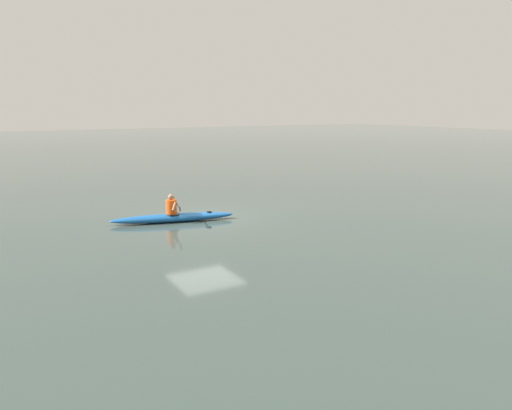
# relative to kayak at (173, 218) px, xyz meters

# --- Properties ---
(ground_plane) EXTENTS (160.00, 160.00, 0.00)m
(ground_plane) POSITION_rel_kayak_xyz_m (-1.26, -0.05, -0.16)
(ground_plane) COLOR #384742
(kayak) EXTENTS (4.52, 1.71, 0.31)m
(kayak) POSITION_rel_kayak_xyz_m (0.00, 0.00, 0.00)
(kayak) COLOR #1959A5
(kayak) RESTS_ON ground
(kayaker) EXTENTS (0.73, 2.41, 0.73)m
(kayaker) POSITION_rel_kayak_xyz_m (0.03, -0.01, 0.46)
(kayaker) COLOR #E04C14
(kayaker) RESTS_ON kayak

